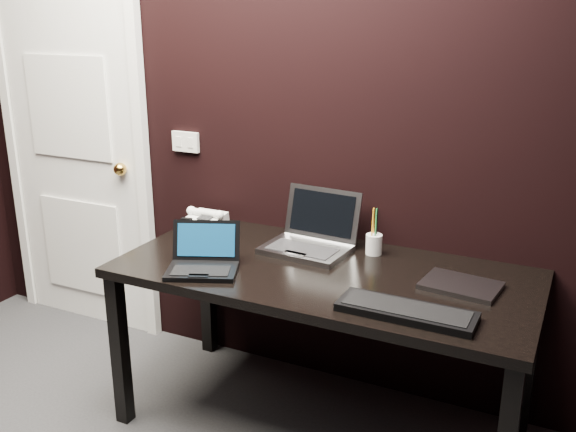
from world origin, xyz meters
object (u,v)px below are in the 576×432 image
at_px(door, 75,144).
at_px(desk_phone, 206,219).
at_px(netbook, 203,262).
at_px(mobile_phone, 187,232).
at_px(closed_laptop, 461,285).
at_px(silver_laptop, 310,239).
at_px(pen_cup, 374,243).
at_px(ext_keyboard, 406,311).
at_px(desk, 323,287).

xyz_separation_m(door, desk_phone, (0.92, -0.12, -0.27)).
relative_size(netbook, desk_phone, 1.70).
distance_m(door, mobile_phone, 1.03).
xyz_separation_m(door, closed_laptop, (2.19, -0.32, -0.29)).
relative_size(door, netbook, 6.06).
xyz_separation_m(closed_laptop, mobile_phone, (-1.25, -0.01, 0.03)).
relative_size(silver_laptop, pen_cup, 1.84).
bearing_deg(door, netbook, -26.15).
relative_size(netbook, ext_keyboard, 0.73).
xyz_separation_m(netbook, ext_keyboard, (0.86, -0.04, -0.02)).
relative_size(door, mobile_phone, 20.60).
distance_m(desk, netbook, 0.50).
bearing_deg(mobile_phone, netbook, -45.53).
height_order(mobile_phone, pen_cup, pen_cup).
bearing_deg(silver_laptop, ext_keyboard, -38.34).
xyz_separation_m(netbook, silver_laptop, (0.29, 0.41, 0.01)).
bearing_deg(door, desk, -12.82).
relative_size(netbook, silver_laptop, 0.93).
xyz_separation_m(ext_keyboard, closed_laptop, (0.12, 0.31, -0.01)).
bearing_deg(closed_laptop, door, 171.78).
relative_size(door, closed_laptop, 7.02).
xyz_separation_m(silver_laptop, desk_phone, (-0.59, 0.07, -0.01)).
xyz_separation_m(mobile_phone, pen_cup, (0.83, 0.20, 0.01)).
bearing_deg(desk_phone, silver_laptop, -6.64).
bearing_deg(pen_cup, netbook, -140.00).
relative_size(door, desk, 1.26).
xyz_separation_m(door, ext_keyboard, (2.07, -0.63, -0.29)).
relative_size(ext_keyboard, mobile_phone, 4.63).
height_order(silver_laptop, ext_keyboard, silver_laptop).
relative_size(desk, pen_cup, 8.18).
bearing_deg(netbook, pen_cup, 40.00).
relative_size(desk, ext_keyboard, 3.54).
distance_m(door, ext_keyboard, 2.18).
relative_size(desk, silver_laptop, 4.45).
bearing_deg(closed_laptop, netbook, -164.17).
relative_size(closed_laptop, mobile_phone, 2.94).
relative_size(silver_laptop, desk_phone, 1.84).
bearing_deg(closed_laptop, mobile_phone, -179.67).
height_order(desk, mobile_phone, mobile_phone).
xyz_separation_m(closed_laptop, desk_phone, (-1.27, 0.20, 0.03)).
bearing_deg(desk_phone, closed_laptop, -8.84).
bearing_deg(desk, pen_cup, 63.46).
height_order(closed_laptop, desk_phone, desk_phone).
height_order(closed_laptop, pen_cup, pen_cup).
distance_m(ext_keyboard, closed_laptop, 0.34).
height_order(ext_keyboard, mobile_phone, mobile_phone).
bearing_deg(ext_keyboard, desk_phone, 155.95).
bearing_deg(ext_keyboard, closed_laptop, 68.37).
height_order(ext_keyboard, desk_phone, desk_phone).
relative_size(ext_keyboard, desk_phone, 2.32).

